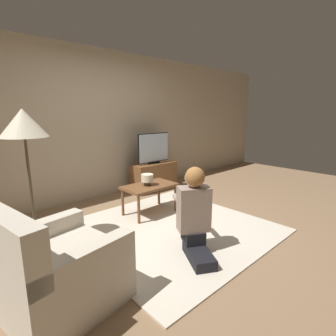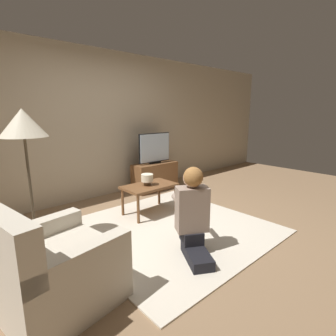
# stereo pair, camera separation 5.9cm
# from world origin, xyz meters

# --- Properties ---
(ground_plane) EXTENTS (10.00, 10.00, 0.00)m
(ground_plane) POSITION_xyz_m (0.00, 0.00, 0.00)
(ground_plane) COLOR #896B4C
(wall_back) EXTENTS (10.00, 0.06, 2.60)m
(wall_back) POSITION_xyz_m (0.00, 1.93, 1.30)
(wall_back) COLOR tan
(wall_back) RESTS_ON ground_plane
(rug) EXTENTS (2.35, 2.36, 0.02)m
(rug) POSITION_xyz_m (0.00, 0.00, 0.01)
(rug) COLOR beige
(rug) RESTS_ON ground_plane
(tv_stand) EXTENTS (0.93, 0.36, 0.54)m
(tv_stand) POSITION_xyz_m (1.01, 1.54, 0.27)
(tv_stand) COLOR brown
(tv_stand) RESTS_ON ground_plane
(tv) EXTENTS (0.74, 0.08, 0.59)m
(tv) POSITION_xyz_m (1.01, 1.54, 0.84)
(tv) COLOR black
(tv) RESTS_ON tv_stand
(coffee_table) EXTENTS (0.79, 0.48, 0.46)m
(coffee_table) POSITION_xyz_m (0.13, 0.60, 0.40)
(coffee_table) COLOR brown
(coffee_table) RESTS_ON ground_plane
(floor_lamp) EXTENTS (0.49, 0.49, 1.57)m
(floor_lamp) POSITION_xyz_m (-1.47, 0.71, 1.37)
(floor_lamp) COLOR #4C4233
(floor_lamp) RESTS_ON ground_plane
(armchair) EXTENTS (0.97, 0.97, 0.88)m
(armchair) POSITION_xyz_m (-1.64, -0.40, 0.30)
(armchair) COLOR beige
(armchair) RESTS_ON ground_plane
(person_kneeling) EXTENTS (0.63, 0.85, 0.96)m
(person_kneeling) POSITION_xyz_m (-0.24, -0.61, 0.50)
(person_kneeling) COLOR black
(person_kneeling) RESTS_ON rug
(table_lamp) EXTENTS (0.18, 0.18, 0.17)m
(table_lamp) POSITION_xyz_m (0.10, 0.61, 0.56)
(table_lamp) COLOR #4C3823
(table_lamp) RESTS_ON coffee_table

